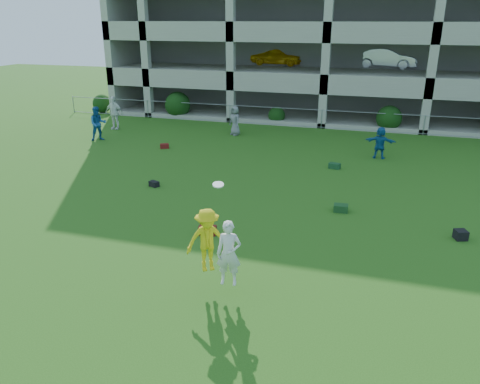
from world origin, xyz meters
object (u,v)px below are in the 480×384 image
(bystander_d, at_px, (380,143))
(crate_d, at_px, (461,235))
(bystander_b, at_px, (114,113))
(parking_garage, at_px, (342,25))
(bystander_a, at_px, (98,124))
(bystander_c, at_px, (235,121))
(frisbee_contest, at_px, (213,244))

(bystander_d, distance_m, crate_d, 9.04)
(bystander_d, bearing_deg, bystander_b, -2.97)
(bystander_d, height_order, parking_garage, parking_garage)
(bystander_b, xyz_separation_m, bystander_d, (15.87, -1.93, -0.23))
(bystander_b, relative_size, bystander_d, 1.29)
(crate_d, bearing_deg, parking_garage, 105.23)
(bystander_a, xyz_separation_m, bystander_d, (15.21, 0.85, -0.16))
(bystander_c, bearing_deg, bystander_d, 21.58)
(parking_garage, bearing_deg, bystander_d, -76.00)
(bystander_a, xyz_separation_m, parking_garage, (11.59, 15.37, 5.07))
(bystander_c, relative_size, parking_garage, 0.06)
(bystander_b, height_order, crate_d, bystander_b)
(bystander_a, distance_m, bystander_c, 7.77)
(bystander_a, height_order, bystander_d, bystander_a)
(bystander_b, relative_size, parking_garage, 0.07)
(bystander_c, height_order, frisbee_contest, frisbee_contest)
(bystander_a, xyz_separation_m, bystander_b, (-0.66, 2.78, 0.07))
(bystander_a, height_order, parking_garage, parking_garage)
(parking_garage, bearing_deg, crate_d, -74.77)
(bystander_a, bearing_deg, frisbee_contest, -87.56)
(bystander_b, height_order, parking_garage, parking_garage)
(bystander_b, height_order, bystander_c, bystander_b)
(bystander_a, relative_size, bystander_b, 0.93)
(bystander_c, xyz_separation_m, parking_garage, (4.65, 11.88, 5.16))
(crate_d, bearing_deg, bystander_c, 134.22)
(bystander_d, relative_size, frisbee_contest, 0.63)
(crate_d, bearing_deg, bystander_a, 156.54)
(frisbee_contest, bearing_deg, bystander_d, 74.70)
(parking_garage, bearing_deg, frisbee_contest, -90.18)
(bystander_c, bearing_deg, bystander_b, -135.43)
(bystander_a, relative_size, frisbee_contest, 0.76)
(frisbee_contest, distance_m, parking_garage, 28.47)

